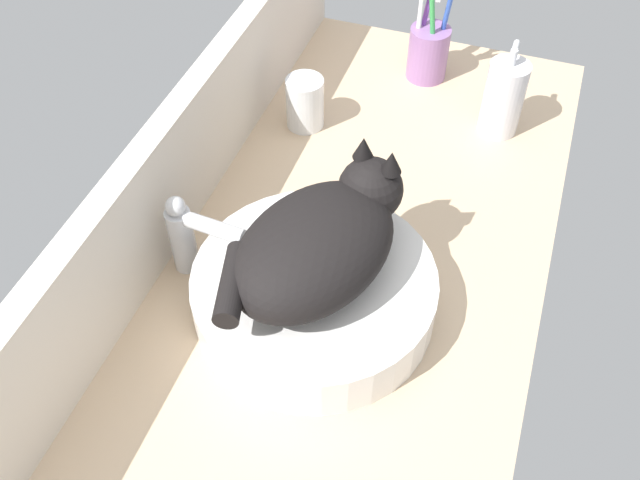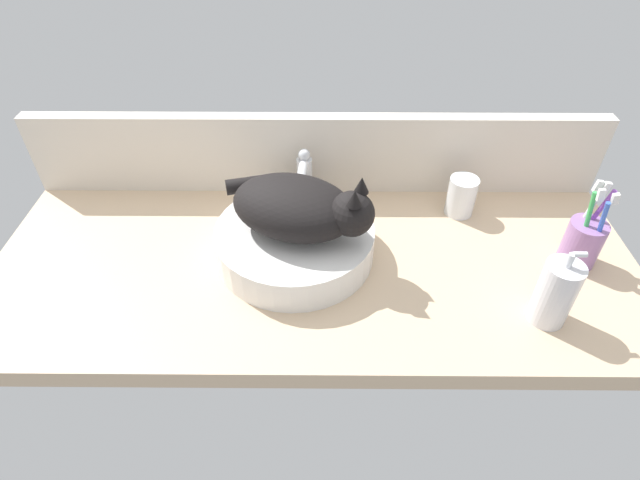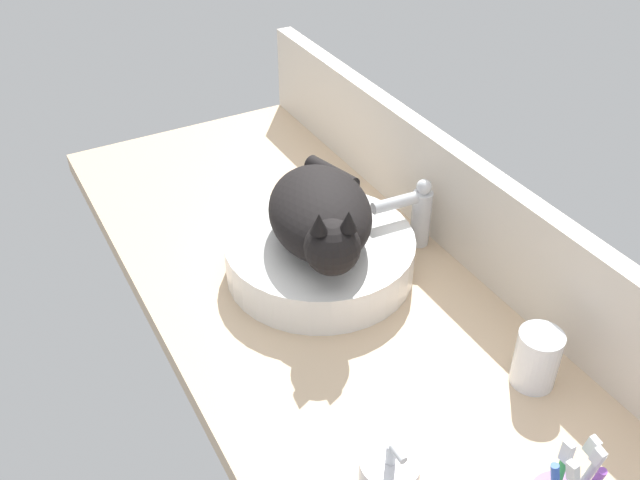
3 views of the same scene
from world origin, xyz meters
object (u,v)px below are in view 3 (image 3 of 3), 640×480
Objects in this scene: cat at (322,215)px; faucet at (416,211)px; water_glass at (536,361)px; sink_basin at (320,255)px.

faucet is (0.04, 19.38, -5.57)cm from cat.
cat is 20.17cm from faucet.
faucet is 36.48cm from water_glass.
sink_basin is 1.08× the size of cat.
water_glass reaches higher than sink_basin.
water_glass is (37.47, 15.00, 0.47)cm from sink_basin.
cat is at bearing -156.95° from water_glass.
sink_basin is at bearing -94.07° from faucet.
cat reaches higher than water_glass.
cat is 40.27cm from water_glass.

